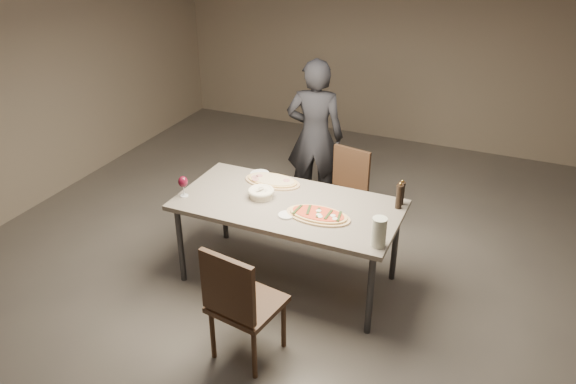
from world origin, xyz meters
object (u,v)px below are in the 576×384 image
at_px(diner, 315,136).
at_px(zucchini_pizza, 318,215).
at_px(bread_basket, 261,193).
at_px(pepper_mill_left, 401,193).
at_px(dining_table, 288,209).
at_px(ham_pizza, 272,181).
at_px(chair_far, 345,188).
at_px(chair_near, 239,300).
at_px(carafe, 379,232).

bearing_deg(diner, zucchini_pizza, 99.68).
bearing_deg(bread_basket, pepper_mill_left, 18.27).
relative_size(dining_table, ham_pizza, 3.59).
distance_m(dining_table, zucchini_pizza, 0.33).
xyz_separation_m(zucchini_pizza, chair_far, (-0.12, 1.06, -0.29)).
bearing_deg(chair_near, bread_basket, 116.70).
bearing_deg(diner, carafe, 111.85).
relative_size(pepper_mill_left, diner, 0.13).
height_order(dining_table, chair_far, chair_far).
relative_size(pepper_mill_left, chair_near, 0.23).
bearing_deg(pepper_mill_left, dining_table, -157.17).
relative_size(dining_table, bread_basket, 8.30).
distance_m(zucchini_pizza, chair_far, 1.11).
height_order(ham_pizza, pepper_mill_left, pepper_mill_left).
bearing_deg(pepper_mill_left, ham_pizza, -176.38).
relative_size(zucchini_pizza, bread_basket, 2.38).
bearing_deg(carafe, bread_basket, 163.97).
xyz_separation_m(chair_far, diner, (-0.45, 0.34, 0.32)).
xyz_separation_m(chair_near, chair_far, (0.10, 1.95, -0.05)).
distance_m(bread_basket, chair_near, 1.08).
distance_m(ham_pizza, chair_near, 1.35).
bearing_deg(ham_pizza, carafe, -47.82).
relative_size(pepper_mill_left, carafe, 0.97).
relative_size(dining_table, carafe, 8.14).
relative_size(zucchini_pizza, chair_near, 0.55).
distance_m(dining_table, pepper_mill_left, 0.91).
distance_m(ham_pizza, chair_far, 0.86).
relative_size(ham_pizza, chair_far, 0.59).
distance_m(ham_pizza, pepper_mill_left, 1.11).
xyz_separation_m(ham_pizza, pepper_mill_left, (1.10, 0.07, 0.09)).
bearing_deg(chair_near, zucchini_pizza, 85.04).
xyz_separation_m(chair_near, diner, (-0.36, 2.30, 0.27)).
bearing_deg(dining_table, pepper_mill_left, 22.83).
xyz_separation_m(dining_table, bread_basket, (-0.24, -0.00, 0.10)).
relative_size(chair_near, chair_far, 1.11).
xyz_separation_m(pepper_mill_left, chair_near, (-0.75, -1.35, -0.33)).
relative_size(zucchini_pizza, chair_far, 0.61).
bearing_deg(zucchini_pizza, dining_table, 152.26).
bearing_deg(dining_table, chair_near, -85.40).
xyz_separation_m(dining_table, zucchini_pizza, (0.30, -0.11, 0.07)).
relative_size(carafe, diner, 0.14).
height_order(zucchini_pizza, carafe, carafe).
bearing_deg(bread_basket, chair_far, 66.52).
bearing_deg(bread_basket, chair_near, -72.27).
height_order(dining_table, zucchini_pizza, zucchini_pizza).
height_order(chair_near, chair_far, chair_near).
bearing_deg(pepper_mill_left, diner, 139.37).
height_order(zucchini_pizza, chair_near, chair_near).
height_order(zucchini_pizza, ham_pizza, zucchini_pizza).
relative_size(bread_basket, pepper_mill_left, 1.01).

